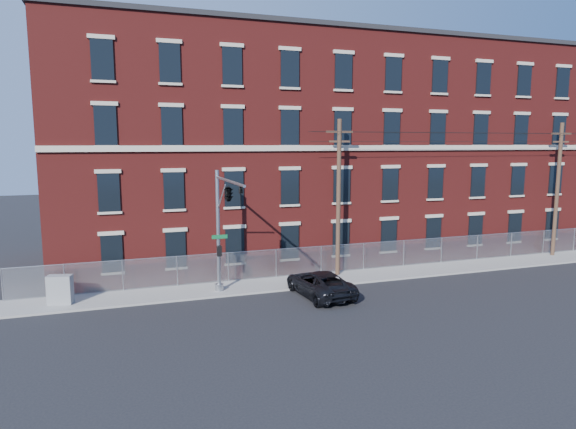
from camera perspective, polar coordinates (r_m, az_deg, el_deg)
The scene contains 10 objects.
ground at distance 27.37m, azimuth 6.66°, elevation -10.25°, with size 140.00×140.00×0.00m, color black.
sidewalk at distance 37.69m, azimuth 20.11°, elevation -5.49°, with size 65.00×3.00×0.12m, color gray.
mill_building at distance 44.00m, azimuth 13.31°, elevation 7.31°, with size 55.30×14.32×16.30m.
chain_link_fence at distance 38.47m, azimuth 18.98°, elevation -3.65°, with size 59.06×0.06×1.85m.
traffic_signal_mast at distance 26.35m, azimuth -7.10°, elevation 1.05°, with size 0.90×6.75×7.00m.
utility_pole_near at distance 32.08m, azimuth 5.79°, elevation 2.23°, with size 1.80×0.28×10.00m.
utility_pole_mid at distance 42.76m, azimuth 28.37°, elevation 2.76°, with size 1.80×0.28×10.00m.
overhead_wires at distance 42.64m, azimuth 28.71°, elevation 7.82°, with size 40.00×0.62×0.62m.
pickup_truck at distance 28.69m, azimuth 3.63°, elevation -7.84°, with size 2.40×5.21×1.45m, color black.
utility_cabinet at distance 29.46m, azimuth -24.54°, elevation -7.80°, with size 1.24×0.62×1.55m, color gray.
Camera 1 is at (-11.20, -23.46, 8.59)m, focal length 31.19 mm.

